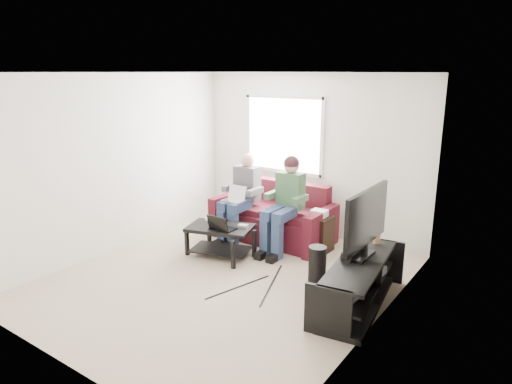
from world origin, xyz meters
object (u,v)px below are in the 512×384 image
end_table (319,233)px  sofa (274,219)px  tv (366,220)px  subwoofer (317,266)px  tv_stand (359,285)px  coffee_table (220,234)px

end_table → sofa: bearing=175.0°
tv → end_table: size_ratio=1.72×
subwoofer → tv_stand: bearing=-17.0°
coffee_table → tv_stand: bearing=-5.7°
subwoofer → end_table: end_table is taller
tv → subwoofer: tv is taller
coffee_table → end_table: bearing=43.0°
tv → sofa: bearing=148.9°
subwoofer → end_table: size_ratio=0.79×
tv → tv_stand: bearing=-88.5°
sofa → subwoofer: (1.35, -1.10, -0.07)m
tv_stand → tv: (-0.00, 0.10, 0.76)m
tv_stand → end_table: end_table is taller
coffee_table → tv: 2.32m
coffee_table → end_table: size_ratio=1.62×
tv → subwoofer: bearing=171.5°
sofa → tv_stand: 2.38m
coffee_table → end_table: (1.07, 1.00, -0.05)m
coffee_table → subwoofer: bearing=-1.0°
end_table → subwoofer: bearing=-63.4°
tv → end_table: tv is taller
sofa → coffee_table: size_ratio=1.83×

